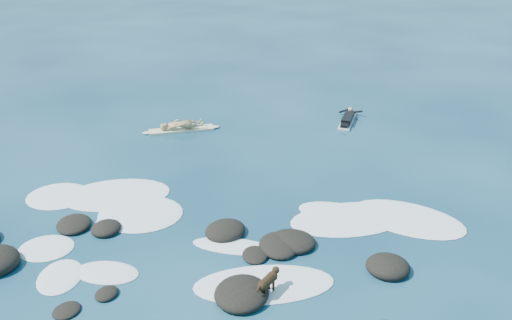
# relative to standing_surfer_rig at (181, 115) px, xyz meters

# --- Properties ---
(ground) EXTENTS (160.00, 160.00, 0.00)m
(ground) POSITION_rel_standing_surfer_rig_xyz_m (3.00, -8.28, -0.75)
(ground) COLOR #0A2642
(ground) RESTS_ON ground
(reef_rocks) EXTENTS (14.47, 7.08, 0.62)m
(reef_rocks) POSITION_rel_standing_surfer_rig_xyz_m (3.58, -9.89, -0.63)
(reef_rocks) COLOR black
(reef_rocks) RESTS_ON ground
(breaking_foam) EXTENTS (14.74, 7.23, 0.12)m
(breaking_foam) POSITION_rel_standing_surfer_rig_xyz_m (3.48, -7.22, -0.74)
(breaking_foam) COLOR white
(breaking_foam) RESTS_ON ground
(standing_surfer_rig) EXTENTS (3.17, 1.63, 1.89)m
(standing_surfer_rig) POSITION_rel_standing_surfer_rig_xyz_m (0.00, 0.00, 0.00)
(standing_surfer_rig) COLOR beige
(standing_surfer_rig) RESTS_ON ground
(paddling_surfer_rig) EXTENTS (1.10, 2.47, 0.43)m
(paddling_surfer_rig) POSITION_rel_standing_surfer_rig_xyz_m (7.02, 2.30, -0.60)
(paddling_surfer_rig) COLOR silver
(paddling_surfer_rig) RESTS_ON ground
(dog) EXTENTS (0.54, 0.98, 0.66)m
(dog) POSITION_rel_standing_surfer_rig_xyz_m (5.34, -10.29, -0.31)
(dog) COLOR black
(dog) RESTS_ON ground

